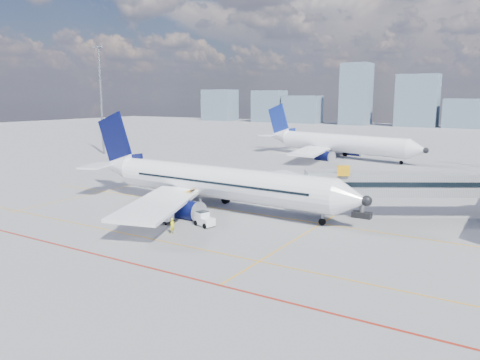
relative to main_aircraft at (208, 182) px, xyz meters
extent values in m
plane|color=gray|center=(1.21, -8.11, -3.22)|extent=(420.00, 420.00, 0.00)
cube|color=orange|center=(1.21, -0.11, -3.21)|extent=(60.00, 0.18, 0.01)
cube|color=orange|center=(1.21, -14.11, -3.21)|extent=(80.00, 0.15, 0.01)
cube|color=orange|center=(15.21, -6.11, -3.21)|extent=(0.15, 28.00, 0.01)
cube|color=orange|center=(-18.79, -0.11, -3.21)|extent=(0.15, 30.00, 0.01)
cube|color=maroon|center=(1.21, -20.11, -3.21)|extent=(90.00, 0.25, 0.01)
cube|color=gray|center=(23.46, 8.04, 0.68)|extent=(20.84, 13.93, 2.60)
cube|color=black|center=(23.46, 8.04, 0.88)|extent=(20.52, 13.82, 0.55)
cube|color=gray|center=(13.91, 2.39, 0.68)|extent=(4.49, 4.56, 3.00)
cube|color=black|center=(18.21, 4.69, -2.87)|extent=(2.20, 1.00, 0.70)
cylinder|color=slate|center=(18.21, 4.69, -1.52)|extent=(0.56, 0.56, 2.70)
cube|color=orange|center=(16.71, 2.19, 2.48)|extent=(1.26, 0.82, 1.20)
cylinder|color=slate|center=(-53.79, 31.89, 9.28)|extent=(0.56, 0.56, 25.00)
cube|color=slate|center=(-53.79, 31.89, 21.98)|extent=(3.20, 0.40, 0.50)
cube|color=#A8AAAF|center=(-54.99, 31.64, 21.98)|extent=(0.60, 0.15, 0.35)
cube|color=#A8AAAF|center=(-53.79, 31.64, 21.98)|extent=(0.60, 0.15, 0.35)
cube|color=#A8AAAF|center=(-52.59, 31.64, 21.98)|extent=(0.60, 0.15, 0.35)
cube|color=slate|center=(-120.75, 181.89, 5.64)|extent=(18.53, 12.08, 17.73)
cube|color=slate|center=(-88.18, 181.89, 5.30)|extent=(17.17, 10.53, 17.04)
cube|color=slate|center=(-68.53, 181.89, 3.93)|extent=(19.85, 9.63, 14.29)
cube|color=slate|center=(-39.84, 181.89, 11.69)|extent=(12.96, 13.72, 29.82)
cube|color=slate|center=(-10.89, 181.89, 8.72)|extent=(18.18, 11.24, 23.87)
cube|color=slate|center=(11.31, 181.89, 3.23)|extent=(21.09, 10.74, 12.90)
cylinder|color=white|center=(1.78, -0.08, 0.08)|extent=(30.70, 5.28, 3.97)
cone|color=white|center=(18.87, -0.81, 0.08)|extent=(3.83, 4.13, 3.97)
sphere|color=black|center=(20.29, -0.87, 0.08)|extent=(1.17, 1.17, 1.12)
cone|color=white|center=(-16.74, 0.72, 0.64)|extent=(6.68, 4.25, 3.97)
cube|color=black|center=(17.55, -0.75, 0.64)|extent=(1.59, 1.59, 0.46)
cube|color=white|center=(0.64, 9.15, -1.01)|extent=(12.24, 17.41, 0.59)
cube|color=white|center=(-0.14, -9.17, -1.01)|extent=(11.11, 17.58, 0.59)
cylinder|color=#080D3E|center=(1.52, 5.85, -2.28)|extent=(3.76, 2.50, 2.34)
cylinder|color=#080D3E|center=(1.01, -5.96, -2.28)|extent=(3.76, 2.50, 2.34)
cylinder|color=#A8AAAF|center=(3.45, 5.76, -2.28)|extent=(0.46, 2.42, 2.40)
cylinder|color=#A8AAAF|center=(2.95, -6.04, -2.28)|extent=(0.46, 2.42, 2.40)
cube|color=#080D3E|center=(-16.74, 0.72, 4.15)|extent=(6.99, 0.63, 8.68)
cube|color=#080D3E|center=(-14.30, 0.61, 1.71)|extent=(5.75, 0.55, 2.19)
cube|color=white|center=(-17.01, 3.99, 1.00)|extent=(5.14, 6.46, 0.22)
cube|color=white|center=(-17.29, -2.52, 1.00)|extent=(4.79, 6.40, 0.22)
cylinder|color=slate|center=(15.51, -0.67, -2.32)|extent=(0.29, 0.29, 1.80)
cylinder|color=black|center=(15.51, -0.67, -2.84)|extent=(0.77, 0.31, 0.76)
cylinder|color=slate|center=(0.87, 2.61, -2.42)|extent=(0.33, 0.33, 1.60)
cylinder|color=black|center=(0.87, 2.61, -2.72)|extent=(1.03, 0.69, 1.00)
cylinder|color=slate|center=(0.64, -2.68, -2.42)|extent=(0.33, 0.33, 1.60)
cylinder|color=black|center=(0.64, -2.68, -2.72)|extent=(1.03, 0.69, 1.00)
cube|color=black|center=(2.37, 1.87, 0.39)|extent=(25.04, 1.18, 0.26)
cube|color=black|center=(2.20, -2.06, 0.39)|extent=(25.04, 1.18, 0.26)
cylinder|color=white|center=(-1.82, 55.06, 0.08)|extent=(31.89, 12.17, 4.15)
cone|color=white|center=(15.45, 50.49, 0.08)|extent=(4.76, 4.99, 4.15)
sphere|color=black|center=(16.89, 50.11, 0.08)|extent=(1.43, 1.43, 1.17)
cone|color=white|center=(-20.52, 60.01, 0.67)|extent=(7.64, 5.75, 4.15)
cube|color=black|center=(14.11, 50.84, 0.67)|extent=(1.95, 1.95, 0.48)
cube|color=white|center=(-0.91, 64.71, -1.06)|extent=(15.31, 17.14, 0.61)
cube|color=white|center=(-5.81, 46.22, -1.06)|extent=(8.26, 18.20, 0.61)
cylinder|color=#080D3E|center=(-0.75, 61.15, -2.39)|extent=(4.33, 3.34, 2.45)
cylinder|color=#080D3E|center=(-3.91, 49.23, -2.39)|extent=(4.33, 3.34, 2.45)
cylinder|color=#A8AAAF|center=(1.20, 60.64, -2.39)|extent=(1.00, 2.52, 2.51)
cylinder|color=#A8AAAF|center=(-1.96, 48.72, -2.39)|extent=(1.00, 2.52, 2.51)
cube|color=navy|center=(-20.52, 60.01, 4.33)|extent=(7.13, 2.19, 9.07)
cube|color=navy|center=(-18.05, 59.36, 1.78)|extent=(5.88, 1.84, 2.29)
cube|color=white|center=(-20.06, 63.41, 1.04)|extent=(6.12, 6.68, 0.23)
cube|color=white|center=(-21.80, 56.83, 1.04)|extent=(3.91, 6.31, 0.23)
cylinder|color=black|center=(-2.14, 58.00, -2.72)|extent=(1.13, 0.88, 1.00)
cylinder|color=black|center=(-3.55, 52.66, -2.72)|extent=(1.13, 0.88, 1.00)
cylinder|color=black|center=(12.06, 51.38, -2.84)|extent=(0.81, 0.47, 0.76)
cube|color=white|center=(4.87, -7.64, -2.65)|extent=(2.54, 1.88, 0.83)
cube|color=white|center=(4.48, -7.51, -2.03)|extent=(1.35, 1.45, 0.62)
cube|color=black|center=(4.48, -7.51, -1.83)|extent=(1.23, 1.37, 0.36)
cylinder|color=black|center=(3.91, -7.92, -2.93)|extent=(0.62, 0.39, 0.58)
cylinder|color=black|center=(4.26, -6.84, -2.93)|extent=(0.62, 0.39, 0.58)
cylinder|color=black|center=(5.48, -8.43, -2.93)|extent=(0.62, 0.39, 0.58)
cylinder|color=black|center=(5.83, -7.35, -2.93)|extent=(0.62, 0.39, 0.58)
cube|color=black|center=(-0.17, -9.03, -2.95)|extent=(3.16, 1.58, 0.15)
cube|color=white|center=(-0.93, -9.08, -2.20)|extent=(1.41, 1.37, 1.32)
cube|color=white|center=(0.60, -8.97, -2.20)|extent=(1.41, 1.37, 1.32)
cylinder|color=black|center=(-1.31, -9.71, -3.08)|extent=(0.28, 0.14, 0.27)
cylinder|color=black|center=(-1.40, -8.52, -3.08)|extent=(0.28, 0.14, 0.27)
cylinder|color=black|center=(1.06, -9.54, -3.08)|extent=(0.28, 0.14, 0.27)
cylinder|color=black|center=(0.98, -8.35, -3.08)|extent=(0.28, 0.14, 0.27)
cube|color=black|center=(-4.47, -3.12, -2.74)|extent=(4.60, 2.10, 0.74)
cube|color=black|center=(-3.63, -3.02, -1.63)|extent=(6.43, 1.79, 1.95)
cube|color=orange|center=(-3.70, -2.45, -1.63)|extent=(6.34, 0.83, 2.03)
cube|color=orange|center=(-3.57, -3.60, -1.63)|extent=(6.34, 0.83, 2.03)
cylinder|color=black|center=(-6.07, -4.06, -2.90)|extent=(0.66, 0.33, 0.63)
cylinder|color=black|center=(-6.24, -2.59, -2.90)|extent=(0.66, 0.33, 0.63)
cylinder|color=black|center=(-2.71, -3.66, -2.90)|extent=(0.66, 0.33, 0.63)
cylinder|color=black|center=(-2.88, -2.19, -2.90)|extent=(0.66, 0.33, 0.63)
imported|color=yellow|center=(3.74, -11.65, -2.41)|extent=(0.45, 0.63, 1.63)
camera|label=1|loc=(33.55, -47.13, 10.53)|focal=35.00mm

